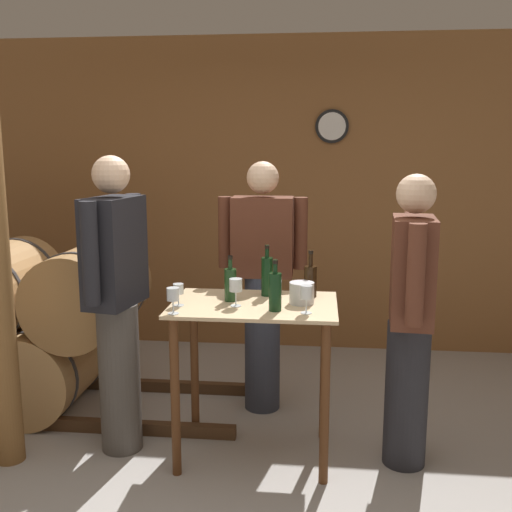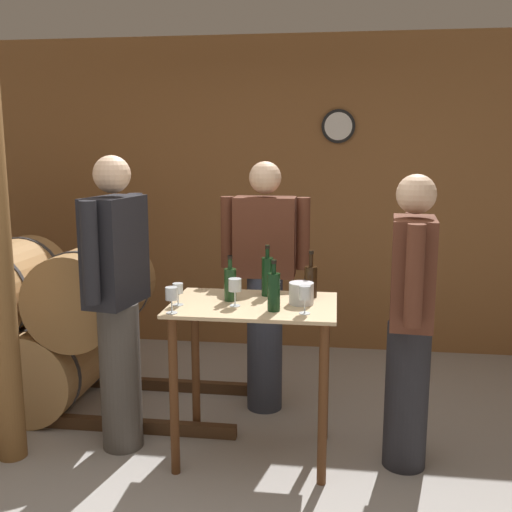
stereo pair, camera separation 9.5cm
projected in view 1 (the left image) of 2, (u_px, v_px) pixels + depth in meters
ground_plane at (225, 512)px, 2.96m from camera, size 14.00×14.00×0.00m
back_wall at (270, 196)px, 5.22m from camera, size 8.40×0.08×2.70m
tasting_table at (254, 339)px, 3.38m from camera, size 0.92×0.62×0.92m
wine_bottle_far_left at (230, 283)px, 3.38m from camera, size 0.07×0.07×0.26m
wine_bottle_left at (267, 275)px, 3.49m from camera, size 0.07×0.07×0.30m
wine_bottle_center at (275, 291)px, 3.17m from camera, size 0.07×0.07×0.28m
wine_bottle_right at (310, 280)px, 3.47m from camera, size 0.07×0.07×0.27m
wine_glass_near_left at (178, 290)px, 3.27m from camera, size 0.06×0.06×0.12m
wine_glass_near_center at (173, 295)px, 3.11m from camera, size 0.06×0.06×0.14m
wine_glass_near_right at (236, 286)px, 3.26m from camera, size 0.07×0.07×0.15m
wine_glass_far_side at (307, 293)px, 3.12m from camera, size 0.06×0.06×0.15m
ice_bucket at (302, 293)px, 3.33m from camera, size 0.14×0.14×0.12m
person_host at (263, 282)px, 3.99m from camera, size 0.59×0.24×1.69m
person_visitor_with_scarf at (410, 316)px, 3.27m from camera, size 0.25×0.59×1.64m
person_visitor_bearded at (116, 299)px, 3.43m from camera, size 0.29×0.58×1.73m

